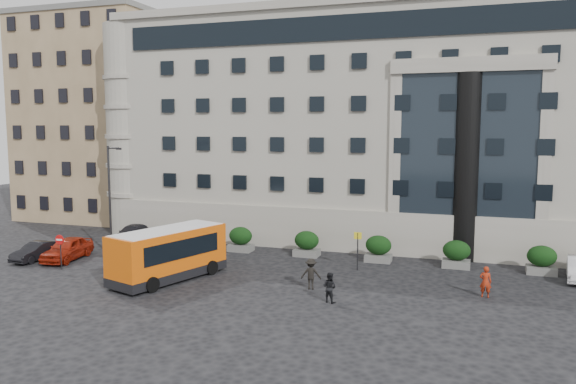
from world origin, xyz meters
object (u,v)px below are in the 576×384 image
(parked_car_c, at_px, (132,233))
(parked_car_d, at_px, (154,224))
(bus_stop_sign, at_px, (358,244))
(pedestrian_c, at_px, (311,274))
(hedge_e, at_px, (542,260))
(pedestrian_a, at_px, (485,282))
(hedge_b, at_px, (307,244))
(no_entry_sign, at_px, (60,245))
(parked_car_a, at_px, (67,249))
(pedestrian_b, at_px, (330,287))
(street_lamp, at_px, (110,197))
(minibus, at_px, (168,252))
(hedge_a, at_px, (241,239))
(hedge_c, at_px, (378,248))
(red_truck, at_px, (208,208))
(parked_car_b, at_px, (37,251))
(hedge_d, at_px, (456,254))

(parked_car_c, xyz_separation_m, parked_car_d, (-0.61, 4.24, 0.04))
(bus_stop_sign, relative_size, pedestrian_c, 1.40)
(hedge_e, height_order, pedestrian_a, hedge_e)
(hedge_b, bearing_deg, pedestrian_c, -71.59)
(no_entry_sign, bearing_deg, parked_car_a, 121.74)
(pedestrian_b, bearing_deg, pedestrian_a, -137.19)
(hedge_b, xyz_separation_m, street_lamp, (-13.14, -4.80, 3.44))
(minibus, relative_size, parked_car_a, 1.72)
(hedge_b, height_order, parked_car_d, hedge_b)
(hedge_a, bearing_deg, no_entry_sign, -135.52)
(hedge_a, relative_size, parked_car_c, 0.41)
(hedge_e, height_order, parked_car_a, hedge_e)
(pedestrian_c, bearing_deg, parked_car_c, -35.77)
(bus_stop_sign, bearing_deg, hedge_c, 72.18)
(no_entry_sign, bearing_deg, hedge_c, 24.49)
(parked_car_a, bearing_deg, hedge_c, 8.84)
(minibus, bearing_deg, hedge_e, 39.63)
(red_truck, bearing_deg, parked_car_b, -109.92)
(hedge_e, bearing_deg, red_truck, 159.83)
(parked_car_a, distance_m, parked_car_b, 2.12)
(hedge_c, height_order, no_entry_sign, no_entry_sign)
(bus_stop_sign, xyz_separation_m, red_truck, (-17.54, 13.40, -0.28))
(parked_car_b, bearing_deg, bus_stop_sign, 13.68)
(hedge_d, bearing_deg, minibus, -152.34)
(hedge_e, height_order, no_entry_sign, no_entry_sign)
(red_truck, distance_m, pedestrian_c, 24.34)
(parked_car_b, distance_m, parked_car_d, 12.13)
(no_entry_sign, bearing_deg, pedestrian_a, 5.49)
(pedestrian_b, bearing_deg, hedge_d, -103.48)
(minibus, bearing_deg, pedestrian_b, 11.42)
(hedge_d, bearing_deg, pedestrian_a, -74.50)
(hedge_b, distance_m, pedestrian_c, 8.29)
(hedge_b, relative_size, minibus, 0.23)
(hedge_d, xyz_separation_m, pedestrian_c, (-7.78, -7.86, -0.03))
(hedge_a, height_order, minibus, minibus)
(street_lamp, height_order, pedestrian_b, street_lamp)
(hedge_a, height_order, hedge_e, same)
(hedge_e, distance_m, red_truck, 30.73)
(parked_car_a, xyz_separation_m, pedestrian_c, (18.29, -1.41, 0.11))
(hedge_b, height_order, hedge_d, same)
(hedge_a, height_order, pedestrian_a, hedge_a)
(street_lamp, bearing_deg, pedestrian_a, -3.41)
(parked_car_b, relative_size, pedestrian_a, 2.21)
(hedge_d, bearing_deg, hedge_a, 180.00)
(street_lamp, relative_size, parked_car_c, 1.79)
(hedge_c, xyz_separation_m, parked_car_c, (-20.27, 0.50, -0.28))
(hedge_e, xyz_separation_m, parked_car_d, (-31.28, 4.74, -0.24))
(street_lamp, relative_size, red_truck, 1.46)
(minibus, relative_size, pedestrian_a, 4.58)
(hedge_d, bearing_deg, red_truck, 155.86)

